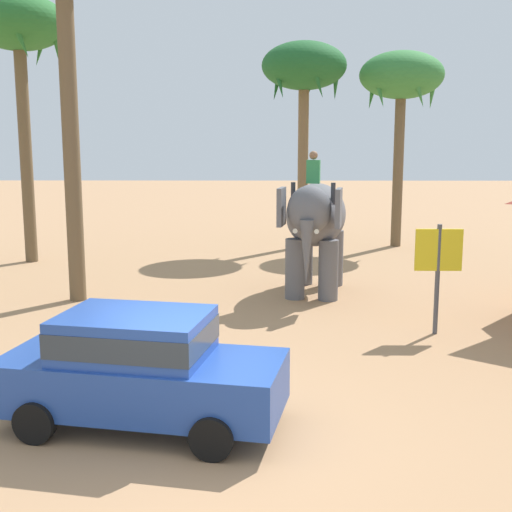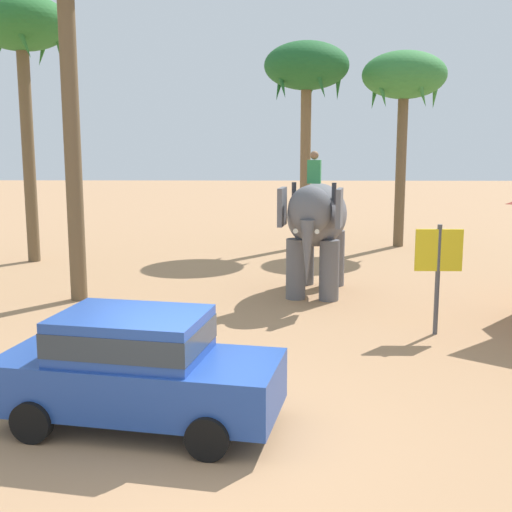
{
  "view_description": "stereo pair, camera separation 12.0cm",
  "coord_description": "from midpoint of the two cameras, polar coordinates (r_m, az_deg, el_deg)",
  "views": [
    {
      "loc": [
        0.9,
        -8.99,
        4.18
      ],
      "look_at": [
        0.76,
        5.78,
        1.6
      ],
      "focal_mm": 47.07,
      "sensor_mm": 36.0,
      "label": 1
    },
    {
      "loc": [
        1.02,
        -8.99,
        4.18
      ],
      "look_at": [
        0.76,
        5.78,
        1.6
      ],
      "focal_mm": 47.07,
      "sensor_mm": 36.0,
      "label": 2
    }
  ],
  "objects": [
    {
      "name": "car_sedan_foreground",
      "position": [
        10.05,
        -9.75,
        -9.11
      ],
      "size": [
        4.35,
        2.44,
        1.7
      ],
      "color": "#23479E",
      "rests_on": "ground"
    },
    {
      "name": "signboard_yellow",
      "position": [
        14.82,
        15.47,
        -0.13
      ],
      "size": [
        1.0,
        0.1,
        2.4
      ],
      "color": "#4C4C51",
      "rests_on": "ground"
    },
    {
      "name": "ground_plane",
      "position": [
        9.96,
        -4.78,
        -14.95
      ],
      "size": [
        120.0,
        120.0,
        0.0
      ],
      "primitive_type": "plane",
      "color": "tan"
    },
    {
      "name": "palm_tree_far_back",
      "position": [
        26.94,
        12.6,
        14.38
      ],
      "size": [
        3.2,
        3.2,
        7.49
      ],
      "color": "brown",
      "rests_on": "ground"
    },
    {
      "name": "palm_tree_behind_elephant",
      "position": [
        26.2,
        4.45,
        15.37
      ],
      "size": [
        3.2,
        3.2,
        7.8
      ],
      "color": "brown",
      "rests_on": "ground"
    },
    {
      "name": "palm_tree_near_hut",
      "position": [
        24.42,
        -19.18,
        17.56
      ],
      "size": [
        3.2,
        3.2,
        8.85
      ],
      "color": "brown",
      "rests_on": "ground"
    },
    {
      "name": "elephant_with_mahout",
      "position": [
        18.16,
        5.32,
        2.94
      ],
      "size": [
        2.2,
        4.0,
        3.88
      ],
      "color": "slate",
      "rests_on": "ground"
    }
  ]
}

